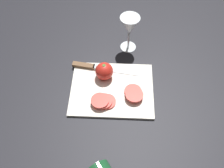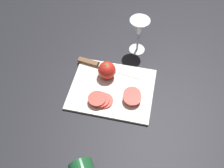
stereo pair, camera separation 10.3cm
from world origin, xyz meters
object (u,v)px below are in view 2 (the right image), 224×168
object	(u,v)px
whole_tomato	(107,70)
tomato_slice_stack_near	(132,96)
knife	(95,64)
tomato_slice_stack_far	(101,100)
wine_glass	(139,29)

from	to	relation	value
whole_tomato	tomato_slice_stack_near	size ratio (longest dim) A/B	0.77
whole_tomato	knife	distance (m)	0.08
whole_tomato	knife	world-z (taller)	whole_tomato
whole_tomato	tomato_slice_stack_far	world-z (taller)	whole_tomato
wine_glass	tomato_slice_stack_far	distance (m)	0.34
tomato_slice_stack_near	wine_glass	bearing A→B (deg)	94.79
wine_glass	whole_tomato	size ratio (longest dim) A/B	2.29
whole_tomato	tomato_slice_stack_far	xyz separation A→B (m)	(0.00, -0.13, -0.03)
wine_glass	whole_tomato	bearing A→B (deg)	-117.75
tomato_slice_stack_far	tomato_slice_stack_near	bearing A→B (deg)	19.85
knife	tomato_slice_stack_far	world-z (taller)	tomato_slice_stack_far
wine_glass	knife	bearing A→B (deg)	-139.22
knife	tomato_slice_stack_far	size ratio (longest dim) A/B	3.02
wine_glass	knife	distance (m)	0.24
wine_glass	knife	xyz separation A→B (m)	(-0.16, -0.14, -0.10)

